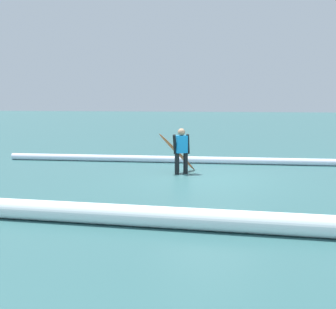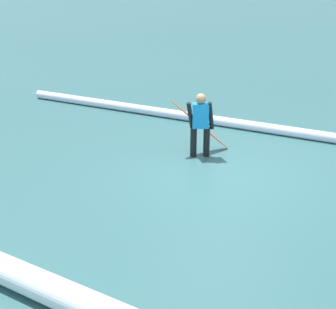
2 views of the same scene
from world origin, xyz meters
name	(u,v)px [view 1 (image 1 of 2)]	position (x,y,z in m)	size (l,w,h in m)	color
ground_plane	(208,179)	(0.00, 0.00, 0.00)	(150.51, 150.51, 0.00)	#315F60
surfer	(181,149)	(0.89, -0.62, 0.77)	(0.45, 0.48, 1.38)	black
surfboard	(178,153)	(1.06, -0.88, 0.62)	(1.12, 1.20, 1.26)	#E55926
wave_crest_foreground	(271,161)	(-1.80, -3.11, 0.12)	(0.24, 0.24, 19.03)	white
wave_crest_midground	(133,216)	(0.74, 4.85, 0.19)	(0.38, 0.38, 24.80)	white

